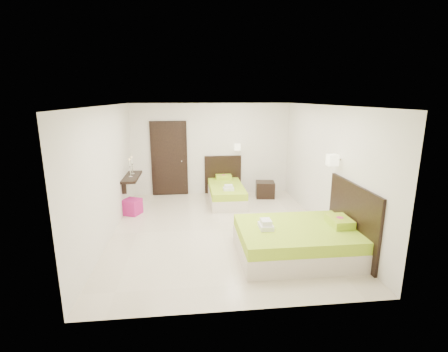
{
  "coord_description": "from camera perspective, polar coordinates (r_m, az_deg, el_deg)",
  "views": [
    {
      "loc": [
        -0.64,
        -6.46,
        2.76
      ],
      "look_at": [
        0.1,
        0.3,
        1.1
      ],
      "focal_mm": 26.0,
      "sensor_mm": 36.0,
      "label": 1
    }
  ],
  "objects": [
    {
      "name": "floor",
      "position": [
        7.05,
        -0.55,
        -9.32
      ],
      "size": [
        5.5,
        5.5,
        0.0
      ],
      "primitive_type": "plane",
      "color": "beige",
      "rests_on": "ground"
    },
    {
      "name": "bed_single",
      "position": [
        8.82,
        0.36,
        -2.71
      ],
      "size": [
        1.07,
        1.78,
        1.47
      ],
      "color": "beige",
      "rests_on": "ground"
    },
    {
      "name": "nightstand",
      "position": [
        9.22,
        7.23,
        -2.37
      ],
      "size": [
        0.56,
        0.51,
        0.45
      ],
      "primitive_type": "cube",
      "rotation": [
        0.0,
        0.0,
        -0.13
      ],
      "color": "black",
      "rests_on": "ground"
    },
    {
      "name": "ottoman",
      "position": [
        8.16,
        -15.85,
        -5.22
      ],
      "size": [
        0.49,
        0.49,
        0.37
      ],
      "primitive_type": "cube",
      "rotation": [
        0.0,
        0.0,
        -0.43
      ],
      "color": "#9C145E",
      "rests_on": "ground"
    },
    {
      "name": "bed_double",
      "position": [
        6.02,
        13.3,
        -10.76
      ],
      "size": [
        2.06,
        1.75,
        1.7
      ],
      "color": "beige",
      "rests_on": "ground"
    },
    {
      "name": "console_shelf",
      "position": [
        8.42,
        -15.96,
        -0.18
      ],
      "size": [
        0.35,
        1.2,
        0.78
      ],
      "color": "black",
      "rests_on": "ground"
    },
    {
      "name": "door",
      "position": [
        9.33,
        -9.6,
        2.96
      ],
      "size": [
        1.02,
        0.15,
        2.14
      ],
      "color": "black",
      "rests_on": "ground"
    }
  ]
}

